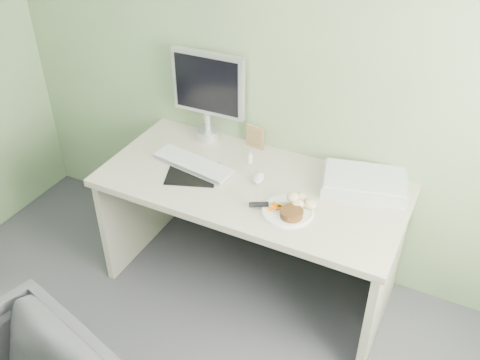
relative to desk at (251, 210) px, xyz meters
The scene contains 14 objects.
wall_back 0.89m from the desk, 90.00° to the left, with size 3.50×3.50×0.00m, color gray.
desk is the anchor object (origin of this frame).
plate 0.36m from the desk, 28.99° to the right, with size 0.25×0.25×0.01m, color white.
steak 0.41m from the desk, 31.37° to the right, with size 0.11×0.11×0.04m, color black.
potato_pile 0.39m from the desk, 16.62° to the right, with size 0.12×0.09×0.07m, color tan.
carrot_heap 0.34m from the desk, 38.91° to the right, with size 0.06×0.05×0.04m, color #FF6C05.
steak_knife 0.31m from the desk, 45.43° to the right, with size 0.22×0.14×0.02m.
mousepad 0.37m from the desk, 167.77° to the right, with size 0.27×0.23×0.00m, color black.
keyboard 0.40m from the desk, behind, with size 0.47×0.14×0.02m, color white.
computer_mouse 0.20m from the desk, 50.72° to the left, with size 0.06×0.10×0.04m, color white.
photo_frame 0.43m from the desk, 112.21° to the left, with size 0.11×0.01×0.14m, color #8C5A41.
eyedrop_bottle 0.29m from the desk, 117.68° to the left, with size 0.02×0.02×0.07m.
scanner 0.62m from the desk, 21.40° to the left, with size 0.42×0.28×0.07m, color #A6A8AD.
monitor 0.71m from the desk, 143.47° to the left, with size 0.44×0.14×0.52m.
Camera 1 is at (0.96, -0.43, 2.34)m, focal length 40.00 mm.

